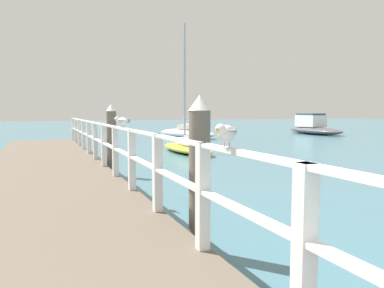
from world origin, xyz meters
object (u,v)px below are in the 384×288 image
object	(u,v)px
dock_piling_near	(199,175)
seagull_foreground	(226,132)
boat_4	(313,127)
boat_5	(187,146)
dock_piling_far	(112,140)
boat_0	(187,132)
seagull_background	(122,121)

from	to	relation	value
dock_piling_near	seagull_foreground	bearing A→B (deg)	-104.51
boat_4	boat_5	size ratio (longest dim) A/B	1.07
dock_piling_far	seagull_foreground	bearing A→B (deg)	-92.79
dock_piling_near	seagull_foreground	distance (m)	1.67
dock_piling_near	dock_piling_far	world-z (taller)	same
dock_piling_near	boat_0	world-z (taller)	boat_0
seagull_background	boat_0	distance (m)	19.30
dock_piling_near	seagull_background	bearing A→B (deg)	97.26
dock_piling_near	boat_4	xyz separation A→B (m)	(19.20, 20.60, -0.48)
seagull_foreground	seagull_background	bearing A→B (deg)	-45.72
dock_piling_far	boat_0	distance (m)	16.06
dock_piling_far	boat_5	world-z (taller)	boat_5
dock_piling_far	boat_0	bearing A→B (deg)	60.93
boat_4	dock_piling_near	bearing A→B (deg)	-130.23
dock_piling_near	boat_4	world-z (taller)	dock_piling_near
dock_piling_near	boat_4	bearing A→B (deg)	47.02
seagull_foreground	dock_piling_near	bearing A→B (deg)	-60.20
dock_piling_far	seagull_foreground	xyz separation A→B (m)	(-0.39, -7.91, 0.64)
seagull_foreground	boat_5	world-z (taller)	boat_5
dock_piling_near	boat_5	distance (m)	12.09
dock_piling_far	boat_4	distance (m)	23.87
seagull_foreground	boat_5	bearing A→B (deg)	-65.66
seagull_background	boat_5	size ratio (longest dim) A/B	0.08
boat_4	seagull_foreground	bearing A→B (deg)	-128.80
seagull_background	dock_piling_far	bearing A→B (deg)	57.12
dock_piling_far	boat_4	xyz separation A→B (m)	(19.20, 14.19, -0.48)
dock_piling_far	boat_4	world-z (taller)	dock_piling_far
seagull_foreground	boat_4	world-z (taller)	seagull_foreground
boat_0	boat_4	world-z (taller)	boat_0
dock_piling_near	seagull_foreground	xyz separation A→B (m)	(-0.39, -1.49, 0.64)
dock_piling_far	boat_5	bearing A→B (deg)	48.87
dock_piling_near	boat_0	size ratio (longest dim) A/B	0.31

